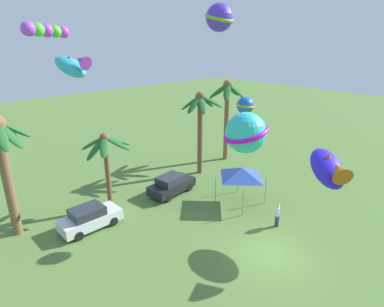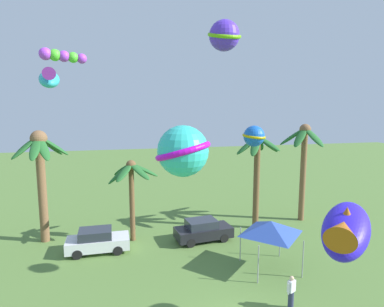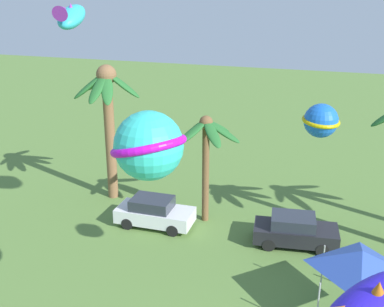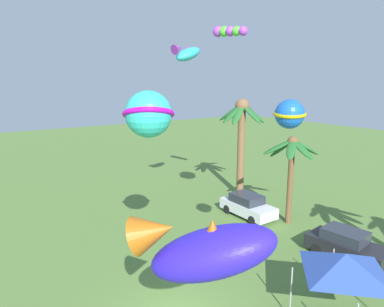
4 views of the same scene
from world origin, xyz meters
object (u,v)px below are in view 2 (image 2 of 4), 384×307
at_px(palm_tree_0, 257,157).
at_px(kite_fish_4, 345,229).
at_px(kite_ball_3, 224,36).
at_px(palm_tree_3, 304,150).
at_px(palm_tree_2, 40,162).
at_px(parked_car_0, 203,230).
at_px(kite_tube_2, 62,56).
at_px(parked_car_1, 97,241).
at_px(palm_tree_1, 131,179).
at_px(kite_ball_1, 183,151).
at_px(kite_fish_0, 49,78).
at_px(spectator_0, 291,292).
at_px(festival_tent, 271,228).
at_px(kite_ball_5, 254,136).

xyz_separation_m(palm_tree_0, kite_fish_4, (-1.97, -12.43, -0.70)).
bearing_deg(kite_ball_3, palm_tree_3, 38.22).
relative_size(palm_tree_2, parked_car_0, 1.88).
bearing_deg(kite_tube_2, parked_car_1, 28.93).
relative_size(palm_tree_1, palm_tree_2, 0.74).
bearing_deg(kite_ball_1, kite_fish_0, 135.09).
relative_size(palm_tree_0, palm_tree_3, 0.93).
distance_m(parked_car_0, kite_fish_0, 13.71).
distance_m(spectator_0, kite_ball_1, 8.71).
xyz_separation_m(kite_tube_2, kite_ball_3, (8.23, -3.83, 0.70)).
bearing_deg(palm_tree_0, kite_tube_2, -169.03).
bearing_deg(spectator_0, kite_tube_2, 145.09).
bearing_deg(festival_tent, parked_car_1, 155.65).
bearing_deg(kite_fish_4, parked_car_1, 131.94).
relative_size(spectator_0, kite_tube_2, 0.64).
bearing_deg(festival_tent, palm_tree_0, 73.74).
relative_size(palm_tree_2, parked_car_1, 1.96).
bearing_deg(kite_tube_2, festival_tent, -18.00).
height_order(kite_tube_2, kite_ball_3, kite_ball_3).
distance_m(palm_tree_2, palm_tree_3, 19.57).
relative_size(kite_ball_1, kite_tube_2, 1.13).
bearing_deg(palm_tree_1, parked_car_1, -149.04).
height_order(palm_tree_0, kite_fish_0, kite_fish_0).
xyz_separation_m(spectator_0, kite_ball_5, (-1.05, 2.29, 7.01)).
distance_m(palm_tree_2, spectator_0, 17.27).
bearing_deg(festival_tent, palm_tree_1, 142.26).
bearing_deg(kite_fish_4, palm_tree_1, 121.25).
height_order(palm_tree_0, parked_car_0, palm_tree_0).
relative_size(kite_tube_2, kite_fish_4, 0.64).
bearing_deg(kite_fish_4, parked_car_0, 103.21).
bearing_deg(kite_fish_0, parked_car_0, 25.46).
bearing_deg(palm_tree_2, parked_car_0, -12.15).
distance_m(spectator_0, kite_fish_0, 15.06).
height_order(parked_car_1, kite_ball_3, kite_ball_3).
distance_m(palm_tree_2, kite_ball_5, 14.53).
bearing_deg(parked_car_0, palm_tree_3, 14.52).
relative_size(palm_tree_0, palm_tree_1, 1.30).
xyz_separation_m(palm_tree_2, kite_fish_4, (13.27, -13.26, -0.82)).
bearing_deg(kite_fish_4, festival_tent, 88.46).
distance_m(festival_tent, kite_tube_2, 15.18).
bearing_deg(kite_tube_2, kite_ball_5, -28.08).
bearing_deg(kite_tube_2, palm_tree_2, 123.65).
distance_m(palm_tree_3, kite_tube_2, 18.73).
xyz_separation_m(parked_car_0, kite_fish_0, (-8.62, -4.10, 9.84)).
bearing_deg(kite_ball_3, parked_car_0, 87.24).
xyz_separation_m(palm_tree_2, kite_tube_2, (2.23, -3.35, 6.44)).
bearing_deg(kite_fish_4, kite_fish_0, 148.50).
xyz_separation_m(kite_fish_0, kite_fish_4, (11.19, -6.86, -5.81)).
bearing_deg(spectator_0, palm_tree_0, 75.65).
height_order(palm_tree_0, kite_tube_2, kite_tube_2).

